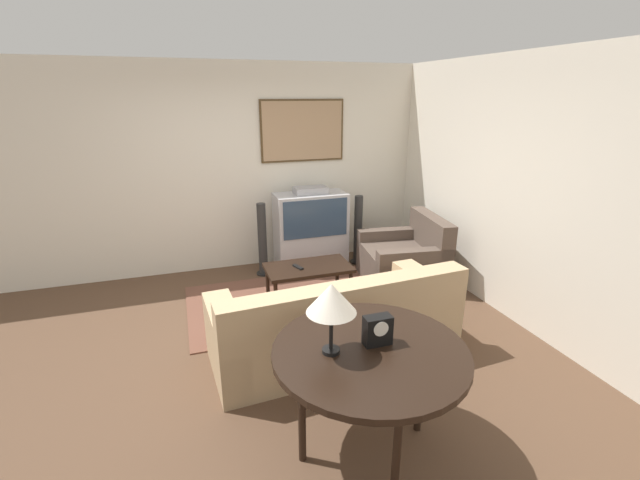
{
  "coord_description": "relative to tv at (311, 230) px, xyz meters",
  "views": [
    {
      "loc": [
        -0.63,
        -3.59,
        2.3
      ],
      "look_at": [
        0.78,
        0.71,
        0.75
      ],
      "focal_mm": 24.0,
      "sensor_mm": 36.0,
      "label": 1
    }
  ],
  "objects": [
    {
      "name": "speaker_tower_left",
      "position": [
        -0.68,
        -0.05,
        -0.08
      ],
      "size": [
        0.2,
        0.2,
        0.98
      ],
      "color": "black",
      "rests_on": "ground_plane"
    },
    {
      "name": "remote",
      "position": [
        -0.47,
        -1.03,
        -0.08
      ],
      "size": [
        0.09,
        0.17,
        0.02
      ],
      "color": "black",
      "rests_on": "coffee_table"
    },
    {
      "name": "table_lamp",
      "position": [
        -0.85,
        -3.21,
        0.62
      ],
      "size": [
        0.3,
        0.3,
        0.46
      ],
      "color": "black",
      "rests_on": "console_table"
    },
    {
      "name": "tv",
      "position": [
        0.0,
        0.0,
        0.0
      ],
      "size": [
        0.96,
        0.46,
        1.14
      ],
      "color": "#B7B7BC",
      "rests_on": "ground_plane"
    },
    {
      "name": "mantel_clock",
      "position": [
        -0.54,
        -3.21,
        0.36
      ],
      "size": [
        0.18,
        0.1,
        0.19
      ],
      "color": "black",
      "rests_on": "console_table"
    },
    {
      "name": "coffee_table",
      "position": [
        -0.34,
        -1.02,
        -0.14
      ],
      "size": [
        0.96,
        0.54,
        0.45
      ],
      "color": "black",
      "rests_on": "ground_plane"
    },
    {
      "name": "couch",
      "position": [
        -0.41,
        -2.11,
        -0.23
      ],
      "size": [
        2.27,
        1.03,
        0.83
      ],
      "rotation": [
        0.0,
        0.0,
        3.21
      ],
      "color": "tan",
      "rests_on": "ground_plane"
    },
    {
      "name": "area_rug",
      "position": [
        -0.43,
        -0.96,
        -0.53
      ],
      "size": [
        2.55,
        1.51,
        0.01
      ],
      "color": "brown",
      "rests_on": "ground_plane"
    },
    {
      "name": "armchair",
      "position": [
        0.98,
        -0.87,
        -0.24
      ],
      "size": [
        1.04,
        1.1,
        0.87
      ],
      "rotation": [
        0.0,
        0.0,
        -1.71
      ],
      "color": "brown",
      "rests_on": "ground_plane"
    },
    {
      "name": "console_table",
      "position": [
        -0.6,
        -3.25,
        0.2
      ],
      "size": [
        1.23,
        1.23,
        0.8
      ],
      "color": "black",
      "rests_on": "ground_plane"
    },
    {
      "name": "wall_right",
      "position": [
        1.64,
        -1.74,
        0.81
      ],
      "size": [
        0.06,
        12.0,
        2.7
      ],
      "color": "silver",
      "rests_on": "ground_plane"
    },
    {
      "name": "speaker_tower_right",
      "position": [
        0.68,
        -0.05,
        -0.08
      ],
      "size": [
        0.2,
        0.2,
        0.98
      ],
      "color": "black",
      "rests_on": "ground_plane"
    },
    {
      "name": "ground_plane",
      "position": [
        -0.99,
        -1.74,
        -0.54
      ],
      "size": [
        12.0,
        12.0,
        0.0
      ],
      "primitive_type": "plane",
      "color": "brown"
    },
    {
      "name": "wall_back",
      "position": [
        -0.97,
        0.39,
        0.82
      ],
      "size": [
        12.0,
        0.1,
        2.7
      ],
      "color": "silver",
      "rests_on": "ground_plane"
    }
  ]
}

